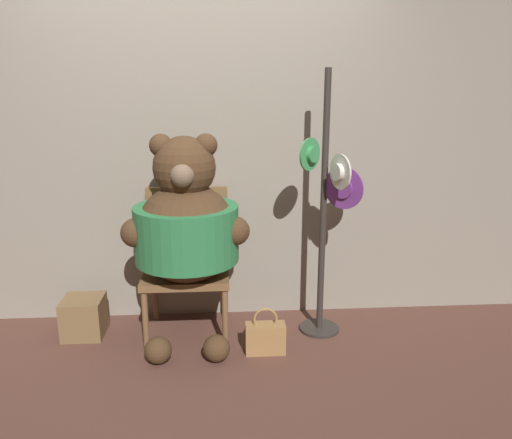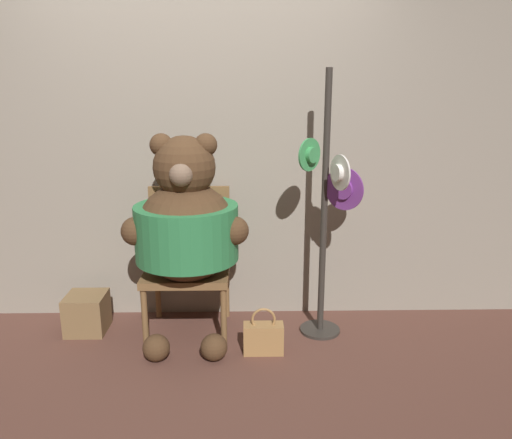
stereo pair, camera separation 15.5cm
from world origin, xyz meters
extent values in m
plane|color=brown|center=(0.00, 0.00, 0.00)|extent=(14.00, 14.00, 0.00)
cube|color=gray|center=(0.00, 0.59, 1.24)|extent=(8.00, 0.10, 2.48)
cylinder|color=brown|center=(-0.32, -0.02, 0.21)|extent=(0.04, 0.04, 0.42)
cylinder|color=brown|center=(0.19, -0.02, 0.21)|extent=(0.04, 0.04, 0.42)
cylinder|color=brown|center=(-0.32, 0.46, 0.21)|extent=(0.04, 0.04, 0.42)
cylinder|color=brown|center=(0.19, 0.46, 0.21)|extent=(0.04, 0.04, 0.42)
cube|color=brown|center=(-0.06, 0.22, 0.45)|extent=(0.57, 0.54, 0.05)
cube|color=brown|center=(-0.06, 0.47, 0.73)|extent=(0.57, 0.04, 0.52)
sphere|color=#4C331E|center=(-0.05, 0.14, 0.76)|extent=(0.66, 0.66, 0.66)
cylinder|color=#2D7F47|center=(-0.05, 0.14, 0.76)|extent=(0.67, 0.67, 0.36)
sphere|color=#4C331E|center=(-0.05, 0.14, 1.19)|extent=(0.40, 0.40, 0.40)
sphere|color=#4C331E|center=(-0.19, 0.14, 1.32)|extent=(0.15, 0.15, 0.15)
sphere|color=#4C331E|center=(0.09, 0.14, 1.32)|extent=(0.15, 0.15, 0.15)
sphere|color=#7A604C|center=(-0.05, -0.03, 1.17)|extent=(0.15, 0.15, 0.15)
sphere|color=#4C331E|center=(-0.36, 0.05, 0.79)|extent=(0.18, 0.18, 0.18)
sphere|color=#4C331E|center=(0.27, 0.05, 0.79)|extent=(0.18, 0.18, 0.18)
sphere|color=#4C331E|center=(-0.23, -0.16, 0.09)|extent=(0.17, 0.17, 0.17)
sphere|color=#4C331E|center=(0.13, -0.16, 0.09)|extent=(0.17, 0.17, 0.17)
cylinder|color=#332D28|center=(0.86, 0.21, 0.01)|extent=(0.28, 0.28, 0.02)
cylinder|color=#332D28|center=(0.86, 0.21, 0.90)|extent=(0.04, 0.04, 1.79)
cylinder|color=silver|center=(0.92, 0.04, 1.16)|extent=(0.09, 0.21, 0.22)
cylinder|color=silver|center=(0.92, 0.04, 1.16)|extent=(0.11, 0.13, 0.11)
cylinder|color=#7A388E|center=(0.97, 0.11, 1.05)|extent=(0.22, 0.19, 0.28)
cylinder|color=#7A388E|center=(0.97, 0.11, 1.05)|extent=(0.13, 0.12, 0.13)
cylinder|color=tan|center=(1.03, 0.27, 0.99)|extent=(0.20, 0.08, 0.20)
cylinder|color=tan|center=(1.03, 0.27, 0.99)|extent=(0.12, 0.10, 0.10)
cylinder|color=#3D9351|center=(0.74, 0.08, 1.27)|extent=(0.15, 0.15, 0.21)
cylinder|color=#3D9351|center=(0.74, 0.08, 1.27)|extent=(0.12, 0.12, 0.10)
cube|color=#A87A47|center=(0.45, -0.08, 0.10)|extent=(0.26, 0.11, 0.20)
torus|color=#A87A47|center=(0.45, -0.08, 0.23)|extent=(0.16, 0.02, 0.16)
cube|color=brown|center=(-0.78, 0.25, 0.14)|extent=(0.27, 0.27, 0.27)
camera|label=1|loc=(0.19, -2.99, 1.68)|focal=35.00mm
camera|label=2|loc=(0.35, -2.99, 1.68)|focal=35.00mm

